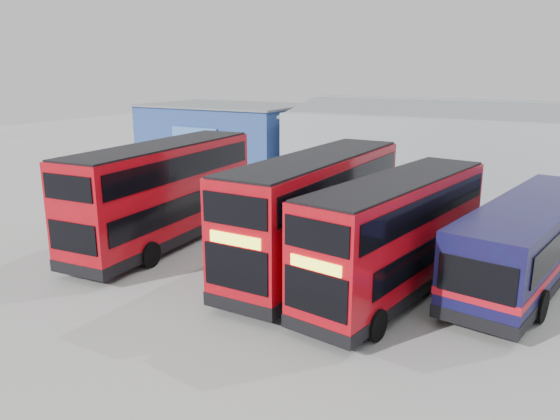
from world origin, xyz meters
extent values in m
plane|color=gray|center=(0.00, 0.00, 0.00)|extent=(120.00, 120.00, 0.00)
cube|color=navy|center=(-14.00, 18.00, 2.50)|extent=(12.00, 8.00, 5.00)
cube|color=slate|center=(-14.00, 18.00, 5.05)|extent=(12.30, 8.30, 0.15)
cube|color=#487ECC|center=(-14.00, 13.90, 3.00)|extent=(3.96, 0.15, 1.40)
cube|color=#969CA4|center=(8.00, 20.00, 2.50)|extent=(30.00, 12.00, 5.00)
cube|color=slate|center=(8.00, 17.20, 5.25)|extent=(30.50, 6.33, 1.29)
cube|color=slate|center=(8.00, 22.80, 5.25)|extent=(30.50, 6.33, 1.29)
cube|color=#B40A15|center=(-5.63, 0.94, 2.46)|extent=(3.29, 11.02, 4.19)
cube|color=black|center=(-5.63, 0.94, 0.57)|extent=(3.34, 11.06, 0.47)
cube|color=black|center=(-4.29, 0.61, 1.97)|extent=(0.65, 9.20, 0.98)
cube|color=black|center=(-6.92, 0.44, 1.97)|extent=(0.65, 9.20, 0.98)
cube|color=black|center=(-4.32, 1.03, 3.73)|extent=(0.72, 10.23, 0.98)
cube|color=black|center=(-6.94, 0.86, 3.73)|extent=(0.72, 10.23, 0.98)
cube|color=black|center=(-5.99, 6.39, 1.86)|extent=(2.33, 0.20, 1.40)
cube|color=black|center=(-5.99, 6.39, 3.73)|extent=(2.33, 0.20, 0.98)
cube|color=#FDFF35|center=(-5.99, 6.40, 2.80)|extent=(1.86, 0.16, 0.36)
cube|color=black|center=(-5.28, -4.50, 1.86)|extent=(2.28, 0.20, 1.14)
cube|color=black|center=(-5.28, -4.50, 3.73)|extent=(2.28, 0.20, 0.93)
cube|color=black|center=(-5.63, 0.94, 4.58)|extent=(3.13, 10.85, 0.10)
cylinder|color=black|center=(-4.64, 4.79, 0.54)|extent=(0.40, 1.10, 1.08)
cylinder|color=black|center=(-7.12, 4.63, 0.54)|extent=(0.40, 1.10, 1.08)
cylinder|color=black|center=(-4.21, -1.72, 0.54)|extent=(0.40, 1.10, 1.08)
cylinder|color=black|center=(-6.69, -1.88, 0.54)|extent=(0.40, 1.10, 1.08)
cube|color=#B40A15|center=(1.80, 1.25, 2.46)|extent=(2.80, 10.92, 4.19)
cube|color=black|center=(1.80, 1.25, 0.57)|extent=(2.84, 10.96, 0.47)
cube|color=black|center=(0.49, 1.69, 1.97)|extent=(0.23, 9.22, 0.98)
cube|color=black|center=(3.12, 1.64, 1.97)|extent=(0.23, 9.22, 0.98)
cube|color=black|center=(0.48, 1.27, 3.73)|extent=(0.25, 10.25, 0.98)
cube|color=black|center=(3.11, 1.22, 3.73)|extent=(0.25, 10.25, 0.98)
cube|color=black|center=(1.70, -4.21, 1.86)|extent=(2.33, 0.10, 1.40)
cube|color=black|center=(1.70, -4.21, 3.73)|extent=(2.33, 0.10, 0.98)
cube|color=#FDFF35|center=(1.70, -4.22, 2.80)|extent=(1.86, 0.08, 0.36)
cube|color=black|center=(1.90, 6.71, 1.86)|extent=(2.28, 0.10, 1.14)
cube|color=black|center=(1.90, 6.71, 3.73)|extent=(2.28, 0.10, 0.93)
cube|color=black|center=(1.80, 1.25, 4.58)|extent=(2.64, 10.76, 0.10)
cylinder|color=black|center=(0.49, -2.51, 0.54)|extent=(0.35, 1.08, 1.08)
cylinder|color=black|center=(2.97, -2.55, 0.54)|extent=(0.35, 1.08, 1.08)
cylinder|color=black|center=(0.61, 4.02, 0.54)|extent=(0.35, 1.08, 1.08)
cylinder|color=black|center=(3.09, 3.97, 0.54)|extent=(0.35, 1.08, 1.08)
cube|color=#B40A15|center=(5.30, 0.52, 2.25)|extent=(3.88, 10.22, 3.85)
cube|color=black|center=(5.30, 0.52, 0.52)|extent=(3.92, 10.26, 0.43)
cube|color=black|center=(4.17, 1.08, 1.80)|extent=(1.34, 8.36, 0.90)
cube|color=black|center=(6.55, 0.71, 1.80)|extent=(1.34, 8.36, 0.90)
cube|color=black|center=(4.11, 0.70, 3.42)|extent=(1.49, 9.30, 0.90)
cube|color=black|center=(6.49, 0.33, 3.42)|extent=(1.49, 9.30, 0.90)
cube|color=black|center=(4.53, -4.43, 1.71)|extent=(2.12, 0.37, 1.28)
cube|color=black|center=(4.53, -4.43, 3.42)|extent=(2.12, 0.37, 0.90)
cube|color=#FDFF35|center=(4.53, -4.43, 2.56)|extent=(1.69, 0.30, 0.33)
cube|color=black|center=(6.07, 5.46, 1.71)|extent=(2.07, 0.37, 1.04)
cube|color=black|center=(6.07, 5.46, 3.42)|extent=(2.07, 0.37, 0.85)
cube|color=black|center=(5.30, 0.52, 4.20)|extent=(3.71, 10.05, 0.09)
cylinder|color=black|center=(3.64, -2.73, 0.49)|extent=(0.45, 1.02, 0.99)
cylinder|color=black|center=(5.89, -3.08, 0.49)|extent=(0.45, 1.02, 0.99)
cylinder|color=black|center=(4.56, 3.18, 0.49)|extent=(0.45, 1.02, 0.99)
cylinder|color=black|center=(6.81, 2.83, 0.49)|extent=(0.45, 1.02, 0.99)
cube|color=#0E123F|center=(9.30, 4.06, 1.75)|extent=(4.42, 11.79, 2.78)
cube|color=black|center=(9.30, 4.06, 0.56)|extent=(4.47, 11.84, 0.42)
cube|color=red|center=(9.30, 4.06, 1.26)|extent=(4.46, 11.83, 0.26)
cube|color=black|center=(7.94, 3.96, 2.20)|extent=(1.59, 9.52, 0.99)
cube|color=black|center=(8.38, -1.65, 1.94)|extent=(2.28, 0.42, 1.15)
cylinder|color=black|center=(8.71, 8.29, 0.54)|extent=(0.50, 1.13, 1.09)
cylinder|color=black|center=(10.02, 0.66, 0.54)|extent=(0.50, 1.13, 1.09)
cylinder|color=black|center=(7.54, 1.06, 0.54)|extent=(0.50, 1.13, 1.09)
cube|color=silver|center=(-18.30, 13.45, 1.22)|extent=(3.30, 5.24, 1.86)
cube|color=black|center=(-17.58, 11.09, 1.51)|extent=(1.69, 0.56, 0.68)
cube|color=black|center=(-18.79, 11.66, 1.51)|extent=(0.31, 0.85, 0.59)
cube|color=black|center=(-16.89, 12.25, 1.51)|extent=(0.31, 0.85, 0.59)
cylinder|color=black|center=(-18.71, 11.58, 0.35)|extent=(0.43, 0.74, 0.70)
cylinder|color=black|center=(-16.92, 12.14, 0.35)|extent=(0.43, 0.74, 0.70)
cylinder|color=black|center=(-19.69, 14.76, 0.35)|extent=(0.43, 0.74, 0.70)
cylinder|color=black|center=(-17.89, 15.31, 0.35)|extent=(0.43, 0.74, 0.70)
camera|label=1|loc=(10.67, -17.35, 7.90)|focal=35.00mm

